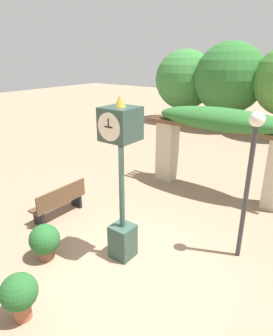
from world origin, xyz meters
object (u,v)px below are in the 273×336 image
object	(u,v)px
potted_plant_near_left	(45,240)
lamp_post	(251,162)
pedestal_clock	(121,173)
park_bench	(60,202)
potted_plant_near_right	(19,294)

from	to	relation	value
potted_plant_near_left	lamp_post	size ratio (longest dim) A/B	0.25
pedestal_clock	park_bench	xyz separation A→B (m)	(-2.46, 0.32, -1.53)
pedestal_clock	lamp_post	distance (m)	2.55
pedestal_clock	potted_plant_near_right	size ratio (longest dim) A/B	4.05
potted_plant_near_left	potted_plant_near_right	xyz separation A→B (m)	(0.99, -1.25, 0.07)
potted_plant_near_left	park_bench	distance (m)	1.80
pedestal_clock	potted_plant_near_left	distance (m)	2.26
park_bench	lamp_post	world-z (taller)	lamp_post
pedestal_clock	potted_plant_near_right	world-z (taller)	pedestal_clock
pedestal_clock	lamp_post	size ratio (longest dim) A/B	1.09
potted_plant_near_left	potted_plant_near_right	distance (m)	1.59
pedestal_clock	lamp_post	world-z (taller)	pedestal_clock
potted_plant_near_left	park_bench	world-z (taller)	park_bench
potted_plant_near_left	potted_plant_near_right	bearing A→B (deg)	-51.62
potted_plant_near_right	lamp_post	xyz separation A→B (m)	(2.33, 3.82, 1.68)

